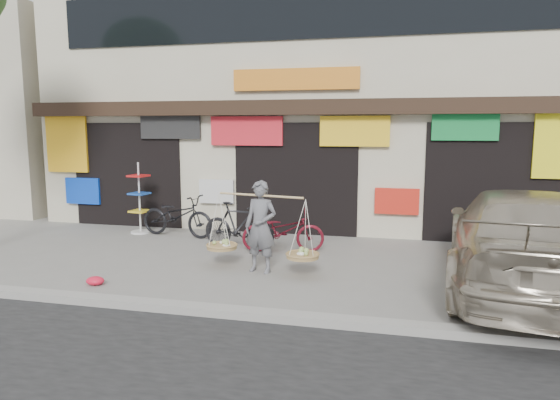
% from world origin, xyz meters
% --- Properties ---
extents(ground, '(70.00, 70.00, 0.00)m').
position_xyz_m(ground, '(0.00, 0.00, 0.00)').
color(ground, gray).
rests_on(ground, ground).
extents(kerb, '(70.00, 0.25, 0.12)m').
position_xyz_m(kerb, '(0.00, -2.00, 0.06)').
color(kerb, gray).
rests_on(kerb, ground).
extents(shophouse_block, '(14.00, 6.32, 7.00)m').
position_xyz_m(shophouse_block, '(-0.00, 6.42, 3.45)').
color(shophouse_block, beige).
rests_on(shophouse_block, ground).
extents(street_vendor, '(2.15, 0.87, 1.65)m').
position_xyz_m(street_vendor, '(0.05, 0.17, 0.76)').
color(street_vendor, slate).
rests_on(street_vendor, ground).
extents(bike_0, '(1.99, 0.95, 1.00)m').
position_xyz_m(bike_0, '(-2.68, 2.57, 0.50)').
color(bike_0, black).
rests_on(bike_0, ground).
extents(bike_1, '(1.73, 0.79, 1.01)m').
position_xyz_m(bike_1, '(-0.87, 1.73, 0.50)').
color(bike_1, black).
rests_on(bike_1, ground).
extents(bike_2, '(1.80, 0.96, 0.90)m').
position_xyz_m(bike_2, '(0.11, 1.69, 0.45)').
color(bike_2, maroon).
rests_on(bike_2, ground).
extents(suv, '(2.96, 5.86, 1.63)m').
position_xyz_m(suv, '(4.41, 0.22, 0.81)').
color(suv, '#B1A58F').
rests_on(suv, ground).
extents(display_rack, '(0.48, 0.48, 1.75)m').
position_xyz_m(display_rack, '(-3.75, 2.72, 0.70)').
color(display_rack, silver).
rests_on(display_rack, ground).
extents(red_bag, '(0.31, 0.25, 0.14)m').
position_xyz_m(red_bag, '(-2.42, -1.20, 0.07)').
color(red_bag, red).
rests_on(red_bag, ground).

